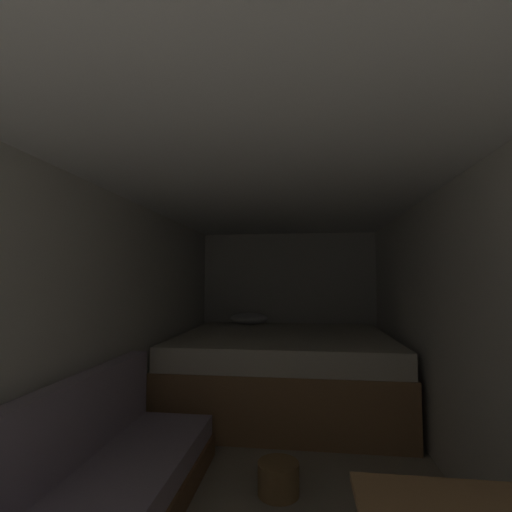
% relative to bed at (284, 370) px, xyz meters
% --- Properties ---
extents(ground_plane, '(7.27, 7.27, 0.00)m').
position_rel_bed_xyz_m(ground_plane, '(0.00, -1.59, -0.39)').
color(ground_plane, '#A39984').
extents(wall_back, '(2.44, 0.05, 1.99)m').
position_rel_bed_xyz_m(wall_back, '(0.00, 1.08, 0.61)').
color(wall_back, silver).
rests_on(wall_back, ground).
extents(wall_left, '(0.05, 5.27, 1.99)m').
position_rel_bed_xyz_m(wall_left, '(-1.19, -1.59, 0.61)').
color(wall_left, silver).
rests_on(wall_left, ground).
extents(wall_right, '(0.05, 5.27, 1.99)m').
position_rel_bed_xyz_m(wall_right, '(1.20, -1.59, 0.61)').
color(wall_right, silver).
rests_on(wall_right, ground).
extents(ceiling_slab, '(2.44, 5.27, 0.05)m').
position_rel_bed_xyz_m(ceiling_slab, '(0.00, -1.59, 1.63)').
color(ceiling_slab, white).
rests_on(ceiling_slab, wall_left).
extents(bed, '(2.22, 2.01, 0.92)m').
position_rel_bed_xyz_m(bed, '(0.00, 0.00, 0.00)').
color(bed, '#9E7247').
rests_on(bed, ground).
extents(wicker_basket, '(0.26, 0.26, 0.19)m').
position_rel_bed_xyz_m(wicker_basket, '(0.05, -1.63, -0.29)').
color(wicker_basket, olive).
rests_on(wicker_basket, ground).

